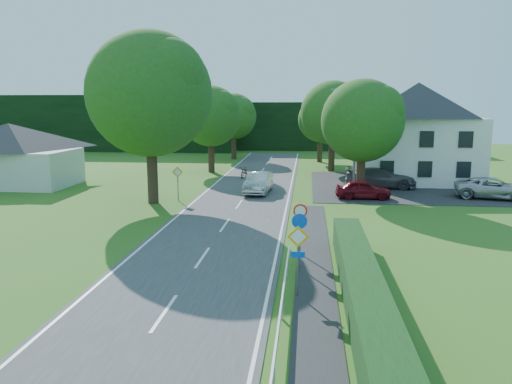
# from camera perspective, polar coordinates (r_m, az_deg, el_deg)

# --- Properties ---
(road) EXTENTS (7.00, 80.00, 0.04)m
(road) POSITION_cam_1_polar(r_m,az_deg,el_deg) (30.13, -2.98, -2.94)
(road) COLOR #3A3B3D
(road) RESTS_ON ground
(parking_pad) EXTENTS (14.00, 16.00, 0.04)m
(parking_pad) POSITION_cam_1_polar(r_m,az_deg,el_deg) (43.18, 15.74, 0.66)
(parking_pad) COLOR #252628
(parking_pad) RESTS_ON ground
(line_edge_left) EXTENTS (0.12, 80.00, 0.01)m
(line_edge_left) POSITION_cam_1_polar(r_m,az_deg,el_deg) (30.78, -8.97, -2.72)
(line_edge_left) COLOR white
(line_edge_left) RESTS_ON road
(line_edge_right) EXTENTS (0.12, 80.00, 0.01)m
(line_edge_right) POSITION_cam_1_polar(r_m,az_deg,el_deg) (29.80, 3.22, -3.04)
(line_edge_right) COLOR white
(line_edge_right) RESTS_ON road
(line_centre) EXTENTS (0.12, 80.00, 0.01)m
(line_centre) POSITION_cam_1_polar(r_m,az_deg,el_deg) (30.12, -2.98, -2.89)
(line_centre) COLOR white
(line_centre) RESTS_ON road
(tree_main) EXTENTS (9.40, 9.40, 11.64)m
(tree_main) POSITION_cam_1_polar(r_m,az_deg,el_deg) (34.66, -11.97, 8.24)
(tree_main) COLOR #264D17
(tree_main) RESTS_ON ground
(tree_left_far) EXTENTS (7.00, 7.00, 8.58)m
(tree_left_far) POSITION_cam_1_polar(r_m,az_deg,el_deg) (49.99, -5.17, 7.16)
(tree_left_far) COLOR #264D17
(tree_left_far) RESTS_ON ground
(tree_right_far) EXTENTS (7.40, 7.40, 9.09)m
(tree_right_far) POSITION_cam_1_polar(r_m,az_deg,el_deg) (51.10, 8.70, 7.43)
(tree_right_far) COLOR #264D17
(tree_right_far) RESTS_ON ground
(tree_left_back) EXTENTS (6.60, 6.60, 8.07)m
(tree_left_back) POSITION_cam_1_polar(r_m,az_deg,el_deg) (61.73, -2.56, 7.50)
(tree_left_back) COLOR #264D17
(tree_left_back) RESTS_ON ground
(tree_right_back) EXTENTS (6.20, 6.20, 7.56)m
(tree_right_back) POSITION_cam_1_polar(r_m,az_deg,el_deg) (59.09, 7.35, 7.06)
(tree_right_back) COLOR #264D17
(tree_right_back) RESTS_ON ground
(tree_right_mid) EXTENTS (7.00, 7.00, 8.58)m
(tree_right_mid) POSITION_cam_1_polar(r_m,az_deg,el_deg) (37.29, 12.01, 6.00)
(tree_right_mid) COLOR #264D17
(tree_right_mid) RESTS_ON ground
(treeline_left) EXTENTS (44.00, 6.00, 8.00)m
(treeline_left) POSITION_cam_1_polar(r_m,az_deg,el_deg) (78.16, -18.88, 7.49)
(treeline_left) COLOR black
(treeline_left) RESTS_ON ground
(treeline_right) EXTENTS (30.00, 5.00, 7.00)m
(treeline_right) POSITION_cam_1_polar(r_m,az_deg,el_deg) (75.15, 8.60, 7.44)
(treeline_right) COLOR black
(treeline_right) RESTS_ON ground
(bungalow_left) EXTENTS (11.00, 6.50, 5.20)m
(bungalow_left) POSITION_cam_1_polar(r_m,az_deg,el_deg) (46.28, -26.26, 3.97)
(bungalow_left) COLOR beige
(bungalow_left) RESTS_ON ground
(house_white) EXTENTS (10.60, 8.40, 8.60)m
(house_white) POSITION_cam_1_polar(r_m,az_deg,el_deg) (46.04, 17.84, 6.62)
(house_white) COLOR silver
(house_white) RESTS_ON ground
(streetlight) EXTENTS (2.03, 0.18, 8.00)m
(streetlight) POSITION_cam_1_polar(r_m,az_deg,el_deg) (39.22, 11.08, 6.48)
(streetlight) COLOR slate
(streetlight) RESTS_ON ground
(sign_priority_right) EXTENTS (0.78, 0.09, 2.59)m
(sign_priority_right) POSITION_cam_1_polar(r_m,az_deg,el_deg) (17.70, 4.81, -6.37)
(sign_priority_right) COLOR slate
(sign_priority_right) RESTS_ON ground
(sign_roundabout) EXTENTS (0.64, 0.08, 2.37)m
(sign_roundabout) POSITION_cam_1_polar(r_m,az_deg,el_deg) (20.63, 4.98, -4.35)
(sign_roundabout) COLOR slate
(sign_roundabout) RESTS_ON ground
(sign_speed_limit) EXTENTS (0.64, 0.11, 2.37)m
(sign_speed_limit) POSITION_cam_1_polar(r_m,az_deg,el_deg) (22.54, 5.07, -2.85)
(sign_speed_limit) COLOR slate
(sign_speed_limit) RESTS_ON ground
(sign_priority_left) EXTENTS (0.78, 0.09, 2.44)m
(sign_priority_left) POSITION_cam_1_polar(r_m,az_deg,el_deg) (35.53, -8.95, 1.73)
(sign_priority_left) COLOR slate
(sign_priority_left) RESTS_ON ground
(moving_car) EXTENTS (1.97, 4.87, 1.57)m
(moving_car) POSITION_cam_1_polar(r_m,az_deg,el_deg) (38.10, 0.28, 1.06)
(moving_car) COLOR silver
(moving_car) RESTS_ON road
(motorcycle) EXTENTS (0.95, 2.09, 1.06)m
(motorcycle) POSITION_cam_1_polar(r_m,az_deg,el_deg) (45.98, -1.35, 2.29)
(motorcycle) COLOR black
(motorcycle) RESTS_ON road
(parked_car_red) EXTENTS (3.93, 1.60, 1.34)m
(parked_car_red) POSITION_cam_1_polar(r_m,az_deg,el_deg) (36.63, 12.13, 0.28)
(parked_car_red) COLOR maroon
(parked_car_red) RESTS_ON parking_pad
(parked_car_grey) EXTENTS (5.89, 2.96, 1.64)m
(parked_car_grey) POSITION_cam_1_polar(r_m,az_deg,el_deg) (41.85, 14.03, 1.62)
(parked_car_grey) COLOR #504F55
(parked_car_grey) RESTS_ON parking_pad
(parked_car_silver_b) EXTENTS (5.78, 3.56, 1.49)m
(parked_car_silver_b) POSITION_cam_1_polar(r_m,az_deg,el_deg) (39.81, 25.54, 0.40)
(parked_car_silver_b) COLOR #AEAEB6
(parked_car_silver_b) RESTS_ON parking_pad
(parasol) EXTENTS (2.77, 2.79, 1.92)m
(parasol) POSITION_cam_1_polar(r_m,az_deg,el_deg) (43.38, 13.40, 2.12)
(parasol) COLOR #A7240D
(parasol) RESTS_ON parking_pad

